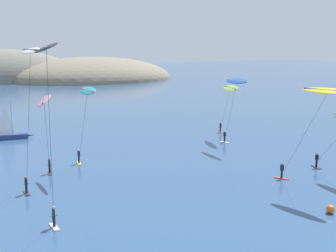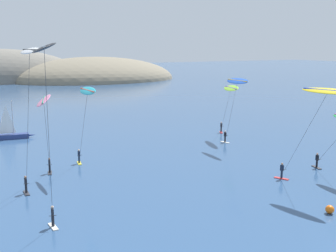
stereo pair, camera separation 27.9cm
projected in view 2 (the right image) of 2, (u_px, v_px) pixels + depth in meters
The scene contains 10 objects.
headland_island at pixel (43, 80), 169.09m from camera, with size 104.81×60.08×25.13m.
sailboat_near at pixel (14, 134), 62.32m from camera, with size 5.96×2.00×5.70m.
kitesurfer_white at pixel (29, 68), 32.89m from camera, with size 1.12×8.50×13.47m.
kitesurfer_pink at pixel (44, 106), 38.86m from camera, with size 3.23×9.11×9.15m.
kitesurfer_cyan at pixel (86, 99), 44.73m from camera, with size 1.00×6.99×9.32m.
kitesurfer_yellow at pixel (324, 98), 38.71m from camera, with size 2.40×7.97×9.77m.
kitesurfer_black at pixel (45, 67), 24.67m from camera, with size 2.71×8.85×13.78m.
kitesurfer_blue at pixel (236, 87), 56.26m from camera, with size 1.60×5.75×9.37m.
kitesurfer_lime at pixel (230, 91), 61.82m from camera, with size 3.38×7.31×7.91m.
marker_buoy at pixel (330, 209), 34.45m from camera, with size 0.70×0.70×0.70m, color orange.
Camera 2 is at (-24.08, -14.70, 13.50)m, focal length 45.00 mm.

